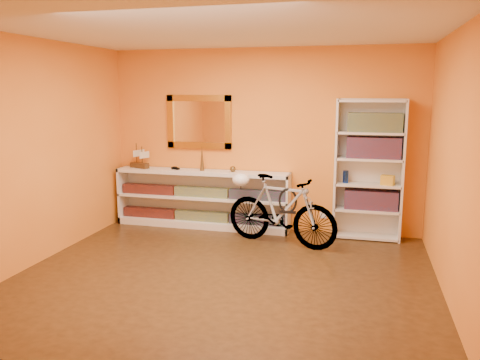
% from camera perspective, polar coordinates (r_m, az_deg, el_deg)
% --- Properties ---
extents(floor, '(4.50, 4.00, 0.01)m').
position_cam_1_polar(floor, '(5.35, -1.91, -11.46)').
color(floor, '#331F0E').
rests_on(floor, ground).
extents(ceiling, '(4.50, 4.00, 0.01)m').
position_cam_1_polar(ceiling, '(5.00, -2.10, 17.51)').
color(ceiling, silver).
rests_on(ceiling, ground).
extents(back_wall, '(4.50, 0.01, 2.60)m').
position_cam_1_polar(back_wall, '(6.94, 2.70, 4.75)').
color(back_wall, orange).
rests_on(back_wall, ground).
extents(left_wall, '(0.01, 4.00, 2.60)m').
position_cam_1_polar(left_wall, '(6.04, -23.00, 3.06)').
color(left_wall, orange).
rests_on(left_wall, ground).
extents(right_wall, '(0.01, 4.00, 2.60)m').
position_cam_1_polar(right_wall, '(4.88, 24.30, 1.38)').
color(right_wall, orange).
rests_on(right_wall, ground).
extents(gilt_mirror, '(0.98, 0.06, 0.78)m').
position_cam_1_polar(gilt_mirror, '(7.14, -4.89, 6.89)').
color(gilt_mirror, '#9C711C').
rests_on(gilt_mirror, back_wall).
extents(wall_socket, '(0.09, 0.02, 0.09)m').
position_cam_1_polar(wall_socket, '(6.98, 9.85, -4.12)').
color(wall_socket, silver).
rests_on(wall_socket, back_wall).
extents(console_unit, '(2.60, 0.35, 0.85)m').
position_cam_1_polar(console_unit, '(7.13, -4.50, -2.25)').
color(console_unit, silver).
rests_on(console_unit, floor).
extents(cd_row_lower, '(2.50, 0.13, 0.14)m').
position_cam_1_polar(cd_row_lower, '(7.17, -4.52, -4.27)').
color(cd_row_lower, black).
rests_on(cd_row_lower, console_unit).
extents(cd_row_upper, '(2.50, 0.13, 0.14)m').
position_cam_1_polar(cd_row_upper, '(7.09, -4.56, -1.42)').
color(cd_row_upper, navy).
rests_on(cd_row_upper, console_unit).
extents(model_ship, '(0.33, 0.21, 0.37)m').
position_cam_1_polar(model_ship, '(7.40, -11.87, 2.83)').
color(model_ship, '#38230F').
rests_on(model_ship, console_unit).
extents(toy_car, '(0.00, 0.01, 0.00)m').
position_cam_1_polar(toy_car, '(7.19, -7.66, 1.26)').
color(toy_car, black).
rests_on(toy_car, console_unit).
extents(bronze_ornament, '(0.06, 0.06, 0.37)m').
position_cam_1_polar(bronze_ornament, '(7.02, -4.53, 2.62)').
color(bronze_ornament, brown).
rests_on(bronze_ornament, console_unit).
extents(decorative_orb, '(0.08, 0.08, 0.08)m').
position_cam_1_polar(decorative_orb, '(6.90, -0.86, 1.31)').
color(decorative_orb, brown).
rests_on(decorative_orb, console_unit).
extents(bookcase, '(0.90, 0.30, 1.90)m').
position_cam_1_polar(bookcase, '(6.68, 15.02, 1.14)').
color(bookcase, silver).
rests_on(bookcase, floor).
extents(book_row_a, '(0.70, 0.22, 0.26)m').
position_cam_1_polar(book_row_a, '(6.76, 15.29, -2.27)').
color(book_row_a, maroon).
rests_on(book_row_a, bookcase).
extents(book_row_b, '(0.70, 0.22, 0.28)m').
position_cam_1_polar(book_row_b, '(6.64, 15.58, 3.72)').
color(book_row_b, maroon).
rests_on(book_row_b, bookcase).
extents(book_row_c, '(0.70, 0.22, 0.25)m').
position_cam_1_polar(book_row_c, '(6.61, 15.72, 6.60)').
color(book_row_c, navy).
rests_on(book_row_c, bookcase).
extents(travel_mug, '(0.08, 0.08, 0.17)m').
position_cam_1_polar(travel_mug, '(6.68, 12.43, 0.38)').
color(travel_mug, navy).
rests_on(travel_mug, bookcase).
extents(red_tin, '(0.17, 0.17, 0.20)m').
position_cam_1_polar(red_tin, '(6.64, 13.54, 6.49)').
color(red_tin, maroon).
rests_on(red_tin, bookcase).
extents(yellow_bag, '(0.19, 0.16, 0.13)m').
position_cam_1_polar(yellow_bag, '(6.67, 17.12, -0.03)').
color(yellow_bag, gold).
rests_on(yellow_bag, bookcase).
extents(bicycle, '(0.80, 1.63, 0.93)m').
position_cam_1_polar(bicycle, '(6.30, 4.90, -3.61)').
color(bicycle, silver).
rests_on(bicycle, floor).
extents(helmet, '(0.24, 0.22, 0.18)m').
position_cam_1_polar(helmet, '(6.49, 0.10, 0.03)').
color(helmet, white).
rests_on(helmet, bicycle).
extents(u_lock, '(0.24, 0.03, 0.24)m').
position_cam_1_polar(u_lock, '(6.23, 5.69, -2.47)').
color(u_lock, black).
rests_on(u_lock, bicycle).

